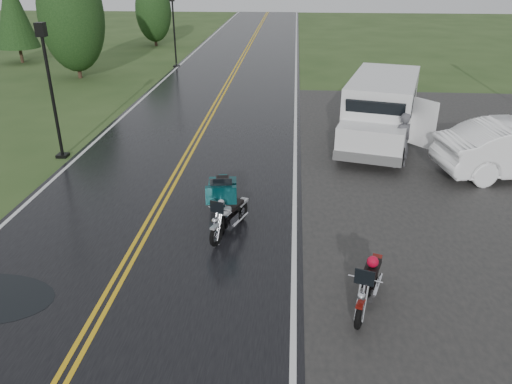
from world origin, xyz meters
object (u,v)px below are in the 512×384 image
Objects in this scene: lamp_post_far_left at (174,31)px; lamp_post_near_left at (52,93)px; motorcycle_silver at (216,227)px; person_at_van at (401,141)px; motorcycle_teal at (221,209)px; van_white at (344,124)px; motorcycle_red at (361,303)px.

lamp_post_near_left is at bearing -91.57° from lamp_post_far_left.
motorcycle_silver is 1.02× the size of person_at_van.
lamp_post_near_left reaches higher than motorcycle_teal.
van_white is at bearing 80.43° from motorcycle_silver.
van_white is (3.45, 5.53, 0.54)m from motorcycle_teal.
van_white is 9.88m from lamp_post_near_left.
motorcycle_red is 8.94m from van_white.
lamp_post_far_left is at bearing 98.75° from motorcycle_teal.
motorcycle_red is 8.52m from person_at_van.
motorcycle_red is 4.12m from motorcycle_silver.
person_at_van reaches higher than motorcycle_silver.
motorcycle_red is at bearing 49.82° from person_at_van.
lamp_post_near_left is (-9.40, 8.36, 1.70)m from motorcycle_red.
lamp_post_near_left is at bearing 135.09° from motorcycle_teal.
motorcycle_silver is 22.79m from lamp_post_far_left.
lamp_post_near_left is 16.32m from lamp_post_far_left.
motorcycle_teal is 1.27× the size of motorcycle_silver.
van_white is at bearing 105.57° from motorcycle_red.
lamp_post_far_left is (-5.86, 21.96, 1.67)m from motorcycle_silver.
motorcycle_red is 1.08× the size of person_at_van.
motorcycle_red is 1.06× the size of motorcycle_silver.
motorcycle_teal is at bearing 150.29° from motorcycle_red.
van_white is 18.36m from lamp_post_far_left.
motorcycle_silver is 0.41× the size of lamp_post_near_left.
lamp_post_far_left is (-9.36, 15.77, 0.98)m from van_white.
lamp_post_far_left is at bearing -80.90° from person_at_van.
motorcycle_silver is at bearing -104.67° from van_white.
motorcycle_red is at bearing -77.77° from van_white.
lamp_post_near_left is at bearing -25.77° from person_at_van.
motorcycle_silver is 0.43× the size of lamp_post_far_left.
motorcycle_red is 0.45× the size of lamp_post_far_left.
motorcycle_teal is 0.67m from motorcycle_silver.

